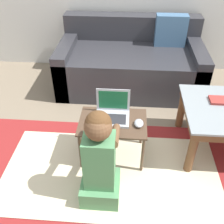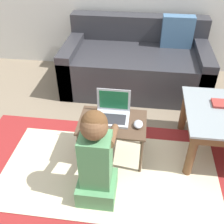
{
  "view_description": "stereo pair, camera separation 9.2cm",
  "coord_description": "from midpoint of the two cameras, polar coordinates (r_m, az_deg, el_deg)",
  "views": [
    {
      "loc": [
        0.14,
        -1.58,
        1.74
      ],
      "look_at": [
        0.01,
        0.12,
        0.45
      ],
      "focal_mm": 42.0,
      "sensor_mm": 36.0,
      "label": 1
    },
    {
      "loc": [
        0.23,
        -1.57,
        1.74
      ],
      "look_at": [
        0.01,
        0.12,
        0.45
      ],
      "focal_mm": 42.0,
      "sensor_mm": 36.0,
      "label": 2
    }
  ],
  "objects": [
    {
      "name": "book_on_table",
      "position": [
        2.4,
        21.35,
        2.36
      ],
      "size": [
        0.16,
        0.12,
        0.02
      ],
      "color": "#99332D",
      "rests_on": "coffee_table"
    },
    {
      "name": "person_seated",
      "position": [
        1.84,
        -4.15,
        -10.67
      ],
      "size": [
        0.28,
        0.43,
        0.79
      ],
      "color": "#518E5B",
      "rests_on": "ground_plane"
    },
    {
      "name": "couch",
      "position": [
        3.25,
        3.34,
        10.61
      ],
      "size": [
        1.67,
        0.94,
        0.83
      ],
      "color": "#2D2D33",
      "rests_on": "ground_plane"
    },
    {
      "name": "laptop",
      "position": [
        2.15,
        -1.13,
        -0.42
      ],
      "size": [
        0.28,
        0.22,
        0.23
      ],
      "color": "#B7BCC6",
      "rests_on": "laptop_desk"
    },
    {
      "name": "laptop_desk",
      "position": [
        2.16,
        -1.05,
        -3.08
      ],
      "size": [
        0.55,
        0.38,
        0.39
      ],
      "color": "#4C3828",
      "rests_on": "ground_plane"
    },
    {
      "name": "computer_mouse",
      "position": [
        2.09,
        4.61,
        -2.48
      ],
      "size": [
        0.07,
        0.1,
        0.04
      ],
      "color": "#B2B7C1",
      "rests_on": "laptop_desk"
    },
    {
      "name": "ground_plane",
      "position": [
        2.35,
        -1.59,
        -10.42
      ],
      "size": [
        16.0,
        16.0,
        0.0
      ],
      "primitive_type": "plane",
      "color": "#7F705B"
    },
    {
      "name": "area_rug",
      "position": [
        2.25,
        -1.46,
        -13.16
      ],
      "size": [
        2.49,
        1.28,
        0.01
      ],
      "color": "maroon",
      "rests_on": "ground_plane"
    }
  ]
}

